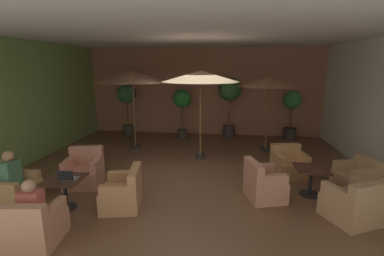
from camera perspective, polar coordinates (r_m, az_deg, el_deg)
name	(u,v)px	position (r m, az deg, el deg)	size (l,w,h in m)	color
ground_plane	(190,173)	(7.24, -0.43, -9.43)	(9.44, 8.75, 0.02)	brown
wall_back_brick	(204,92)	(11.06, 2.49, 7.60)	(9.44, 0.08, 3.46)	#9F654C
wall_left_accent	(18,104)	(8.72, -32.70, 4.20)	(0.08, 8.75, 3.46)	#718F4D
ceiling_slab	(190,33)	(6.75, -0.48, 19.30)	(9.44, 8.75, 0.06)	silver
cafe_table_front_left	(65,186)	(5.91, -25.19, -10.90)	(0.73, 0.73, 0.62)	black
armchair_front_left_north	(11,191)	(6.59, -33.71, -10.93)	(0.81, 0.81, 0.88)	tan
armchair_front_left_east	(33,227)	(5.11, -30.47, -17.47)	(0.84, 0.88, 0.80)	tan
armchair_front_left_south	(123,192)	(5.66, -14.26, -13.00)	(0.85, 0.93, 0.80)	tan
armchair_front_left_west	(84,171)	(6.95, -21.70, -8.48)	(0.90, 0.92, 0.87)	tan
cafe_table_front_right	(311,175)	(6.44, 23.75, -9.09)	(0.67, 0.67, 0.62)	black
armchair_front_right_north	(354,205)	(5.81, 30.83, -13.70)	(1.06, 1.05, 0.83)	tan
armchair_front_right_east	(356,179)	(7.08, 31.16, -9.16)	(0.86, 0.86, 0.79)	tan
armchair_front_right_south	(289,165)	(7.38, 19.67, -7.27)	(0.89, 0.89, 0.77)	tan
armchair_front_right_west	(264,184)	(5.99, 14.83, -11.39)	(0.89, 0.91, 0.84)	tan
patio_umbrella_tall_red	(201,77)	(7.93, 1.84, 10.70)	(2.25, 2.25, 2.62)	#2D2D2D
patio_umbrella_center_beige	(269,82)	(9.04, 15.95, 9.21)	(2.04, 2.04, 2.41)	#2D2D2D
patio_umbrella_near_wall	(132,77)	(9.16, -12.41, 10.49)	(2.43, 2.43, 2.61)	#2D2D2D
potted_tree_left_corner	(292,108)	(10.87, 20.20, 3.89)	(0.66, 0.66, 1.85)	#373030
potted_tree_mid_left	(182,103)	(10.28, -2.10, 5.28)	(0.69, 0.69, 1.90)	#35312B
potted_tree_mid_right	(230,95)	(10.59, 7.91, 6.95)	(0.87, 0.87, 2.32)	#3E2D32
potted_tree_right_corner	(127,99)	(11.11, -13.57, 5.97)	(0.75, 0.75, 2.06)	#3C3431
patron_blue_shirt	(10,170)	(6.41, -33.86, -7.39)	(0.22, 0.38, 0.72)	#447454
patron_by_window	(31,202)	(4.96, -30.75, -13.14)	(0.35, 0.25, 0.65)	#B75048
iced_drink_cup	(69,175)	(5.86, -24.37, -8.96)	(0.08, 0.08, 0.11)	white
open_laptop	(68,177)	(5.77, -24.67, -9.37)	(0.32, 0.23, 0.20)	#9EA0A5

